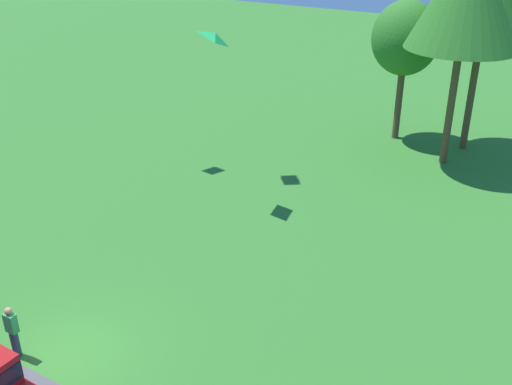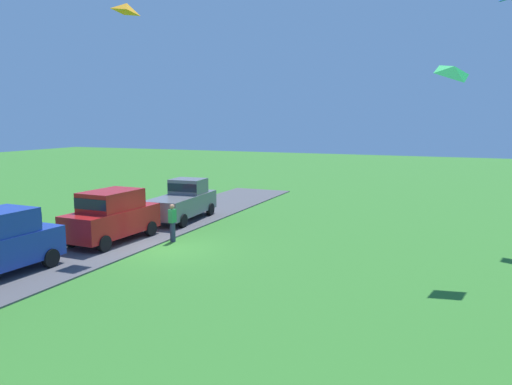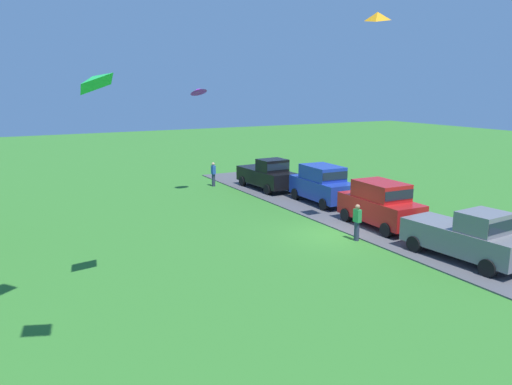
{
  "view_description": "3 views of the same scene",
  "coord_description": "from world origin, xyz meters",
  "px_view_note": "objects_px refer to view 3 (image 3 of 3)",
  "views": [
    {
      "loc": [
        11.54,
        -8.71,
        11.97
      ],
      "look_at": [
        2.79,
        6.44,
        3.35
      ],
      "focal_mm": 42.0,
      "sensor_mm": 36.0,
      "label": 1
    },
    {
      "loc": [
        17.43,
        11.48,
        5.46
      ],
      "look_at": [
        -0.39,
        3.95,
        2.6
      ],
      "focal_mm": 35.0,
      "sensor_mm": 36.0,
      "label": 2
    },
    {
      "loc": [
        -18.4,
        14.09,
        6.96
      ],
      "look_at": [
        1.48,
        3.34,
        2.14
      ],
      "focal_mm": 35.0,
      "sensor_mm": 36.0,
      "label": 3
    }
  ],
  "objects_px": {
    "car_suv_far_end": "(322,183)",
    "kite_diamond_over_trees": "(93,81)",
    "person_beside_suv": "(213,174)",
    "car_suv_mid_row": "(380,202)",
    "car_pickup_by_flagpole": "(469,236)",
    "kite_delta_high_right": "(198,91)",
    "person_on_lawn": "(357,222)",
    "car_pickup_near_entrance": "(267,174)",
    "kite_diamond_mid_center": "(378,16)"
  },
  "relations": [
    {
      "from": "car_suv_far_end",
      "to": "kite_diamond_over_trees",
      "type": "xyz_separation_m",
      "value": [
        -7.14,
        14.29,
        5.84
      ]
    },
    {
      "from": "person_beside_suv",
      "to": "car_suv_mid_row",
      "type": "bearing_deg",
      "value": -167.4
    },
    {
      "from": "car_pickup_by_flagpole",
      "to": "kite_delta_high_right",
      "type": "relative_size",
      "value": 4.81
    },
    {
      "from": "person_beside_suv",
      "to": "person_on_lawn",
      "type": "relative_size",
      "value": 1.0
    },
    {
      "from": "car_pickup_by_flagpole",
      "to": "car_suv_far_end",
      "type": "distance_m",
      "value": 11.16
    },
    {
      "from": "car_pickup_near_entrance",
      "to": "person_beside_suv",
      "type": "distance_m",
      "value": 4.04
    },
    {
      "from": "car_pickup_near_entrance",
      "to": "kite_delta_high_right",
      "type": "bearing_deg",
      "value": 78.27
    },
    {
      "from": "person_on_lawn",
      "to": "kite_delta_high_right",
      "type": "distance_m",
      "value": 14.31
    },
    {
      "from": "car_pickup_near_entrance",
      "to": "person_on_lawn",
      "type": "distance_m",
      "value": 12.07
    },
    {
      "from": "kite_diamond_mid_center",
      "to": "car_pickup_by_flagpole",
      "type": "bearing_deg",
      "value": -172.71
    },
    {
      "from": "car_suv_mid_row",
      "to": "kite_delta_high_right",
      "type": "bearing_deg",
      "value": 22.7
    },
    {
      "from": "car_suv_mid_row",
      "to": "person_on_lawn",
      "type": "distance_m",
      "value": 2.7
    },
    {
      "from": "kite_delta_high_right",
      "to": "kite_diamond_over_trees",
      "type": "height_order",
      "value": "kite_diamond_over_trees"
    },
    {
      "from": "person_beside_suv",
      "to": "kite_delta_high_right",
      "type": "relative_size",
      "value": 1.6
    },
    {
      "from": "car_suv_far_end",
      "to": "person_beside_suv",
      "type": "xyz_separation_m",
      "value": [
        8.11,
        3.56,
        -0.42
      ]
    },
    {
      "from": "car_suv_mid_row",
      "to": "kite_delta_high_right",
      "type": "height_order",
      "value": "kite_delta_high_right"
    },
    {
      "from": "person_on_lawn",
      "to": "kite_diamond_over_trees",
      "type": "distance_m",
      "value": 13.0
    },
    {
      "from": "car_suv_far_end",
      "to": "kite_diamond_over_trees",
      "type": "bearing_deg",
      "value": 116.56
    },
    {
      "from": "kite_delta_high_right",
      "to": "car_suv_far_end",
      "type": "bearing_deg",
      "value": -138.49
    },
    {
      "from": "car_pickup_near_entrance",
      "to": "person_beside_suv",
      "type": "relative_size",
      "value": 2.96
    },
    {
      "from": "car_suv_far_end",
      "to": "kite_diamond_over_trees",
      "type": "height_order",
      "value": "kite_diamond_over_trees"
    },
    {
      "from": "car_suv_mid_row",
      "to": "car_suv_far_end",
      "type": "distance_m",
      "value": 5.63
    },
    {
      "from": "car_pickup_by_flagpole",
      "to": "kite_diamond_over_trees",
      "type": "distance_m",
      "value": 15.27
    },
    {
      "from": "person_beside_suv",
      "to": "kite_diamond_over_trees",
      "type": "distance_m",
      "value": 19.67
    },
    {
      "from": "person_on_lawn",
      "to": "car_pickup_near_entrance",
      "type": "bearing_deg",
      "value": -9.81
    },
    {
      "from": "car_pickup_near_entrance",
      "to": "car_suv_mid_row",
      "type": "bearing_deg",
      "value": -178.13
    },
    {
      "from": "person_beside_suv",
      "to": "kite_delta_high_right",
      "type": "distance_m",
      "value": 6.43
    },
    {
      "from": "car_pickup_by_flagpole",
      "to": "kite_diamond_mid_center",
      "type": "bearing_deg",
      "value": 7.29
    },
    {
      "from": "car_pickup_near_entrance",
      "to": "kite_diamond_over_trees",
      "type": "xyz_separation_m",
      "value": [
        -12.28,
        13.44,
        6.03
      ]
    },
    {
      "from": "car_suv_far_end",
      "to": "person_beside_suv",
      "type": "relative_size",
      "value": 2.73
    },
    {
      "from": "car_suv_mid_row",
      "to": "kite_diamond_over_trees",
      "type": "relative_size",
      "value": 4.29
    },
    {
      "from": "car_suv_mid_row",
      "to": "kite_delta_high_right",
      "type": "xyz_separation_m",
      "value": [
        11.68,
        4.89,
        5.4
      ]
    },
    {
      "from": "car_pickup_near_entrance",
      "to": "kite_delta_high_right",
      "type": "distance_m",
      "value": 7.26
    },
    {
      "from": "car_suv_mid_row",
      "to": "person_beside_suv",
      "type": "relative_size",
      "value": 2.73
    },
    {
      "from": "car_pickup_near_entrance",
      "to": "kite_diamond_mid_center",
      "type": "bearing_deg",
      "value": 176.57
    },
    {
      "from": "car_pickup_by_flagpole",
      "to": "car_suv_mid_row",
      "type": "bearing_deg",
      "value": -3.54
    },
    {
      "from": "car_pickup_by_flagpole",
      "to": "kite_delta_high_right",
      "type": "distance_m",
      "value": 18.65
    },
    {
      "from": "person_beside_suv",
      "to": "kite_delta_high_right",
      "type": "bearing_deg",
      "value": 138.17
    },
    {
      "from": "car_pickup_by_flagpole",
      "to": "kite_diamond_mid_center",
      "type": "relative_size",
      "value": 5.78
    },
    {
      "from": "car_pickup_near_entrance",
      "to": "kite_diamond_mid_center",
      "type": "distance_m",
      "value": 14.2
    },
    {
      "from": "car_pickup_near_entrance",
      "to": "person_beside_suv",
      "type": "bearing_deg",
      "value": 42.37
    },
    {
      "from": "car_suv_far_end",
      "to": "kite_delta_high_right",
      "type": "bearing_deg",
      "value": 41.51
    },
    {
      "from": "car_suv_mid_row",
      "to": "person_on_lawn",
      "type": "relative_size",
      "value": 2.73
    },
    {
      "from": "car_pickup_by_flagpole",
      "to": "person_beside_suv",
      "type": "relative_size",
      "value": 3.0
    },
    {
      "from": "car_pickup_by_flagpole",
      "to": "kite_diamond_mid_center",
      "type": "height_order",
      "value": "kite_diamond_mid_center"
    },
    {
      "from": "person_beside_suv",
      "to": "car_pickup_near_entrance",
      "type": "bearing_deg",
      "value": -137.63
    },
    {
      "from": "car_pickup_near_entrance",
      "to": "person_on_lawn",
      "type": "relative_size",
      "value": 2.96
    },
    {
      "from": "car_pickup_by_flagpole",
      "to": "person_on_lawn",
      "type": "bearing_deg",
      "value": 25.31
    },
    {
      "from": "car_pickup_near_entrance",
      "to": "kite_delta_high_right",
      "type": "height_order",
      "value": "kite_delta_high_right"
    },
    {
      "from": "person_beside_suv",
      "to": "kite_diamond_over_trees",
      "type": "xyz_separation_m",
      "value": [
        -15.25,
        10.73,
        6.26
      ]
    }
  ]
}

